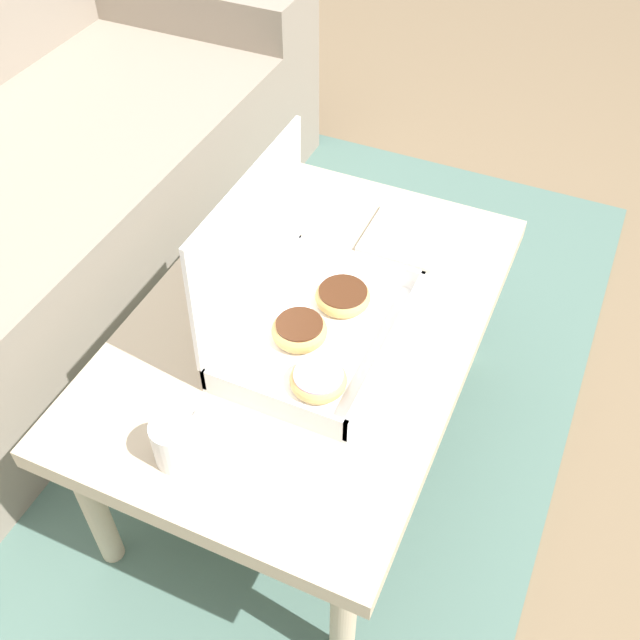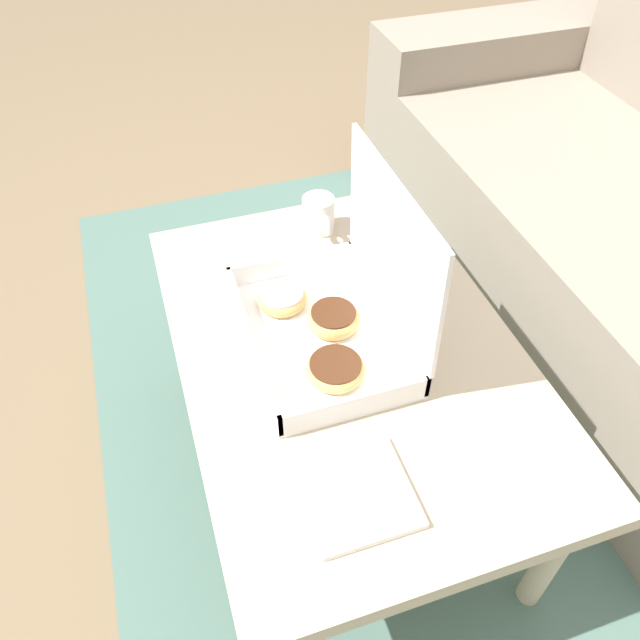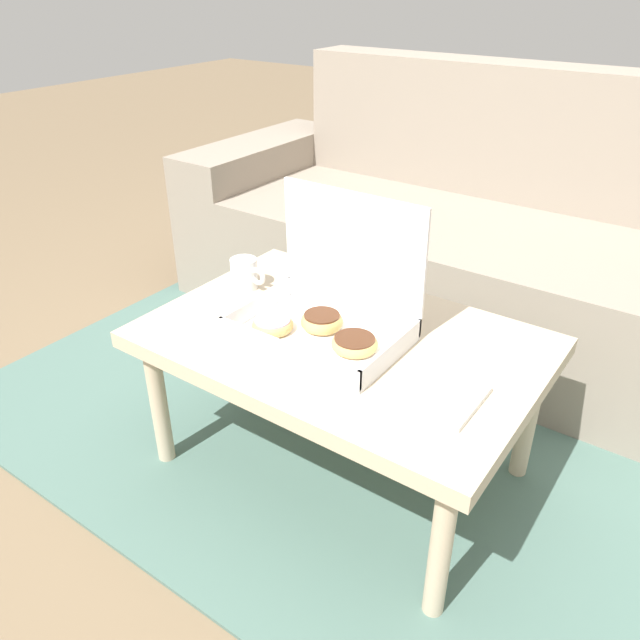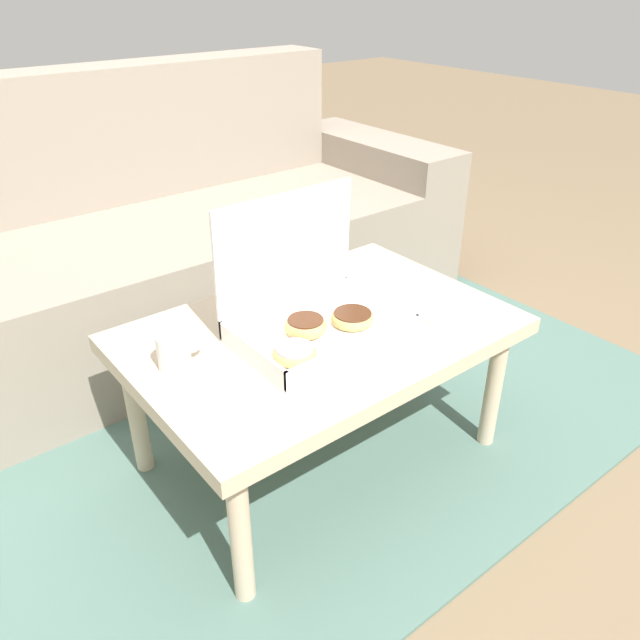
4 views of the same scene
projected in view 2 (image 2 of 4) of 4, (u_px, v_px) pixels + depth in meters
The scene contains 6 objects.
ground_plane at pixel (388, 451), 1.46m from camera, with size 12.00×12.00×0.00m, color #756047.
area_rug at pixel (502, 417), 1.53m from camera, with size 2.32×1.88×0.01m, color #4C6B60.
coffee_table at pixel (347, 361), 1.18m from camera, with size 0.91×0.61×0.41m.
pastry_box at pixel (335, 312), 1.13m from camera, with size 0.38×0.27×0.32m.
coffee_mug at pixel (319, 215), 1.37m from camera, with size 0.11×0.07×0.08m.
napkin_stack at pixel (357, 494), 0.93m from camera, with size 0.16×0.16×0.01m.
Camera 2 is at (0.72, -0.40, 1.26)m, focal length 35.00 mm.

